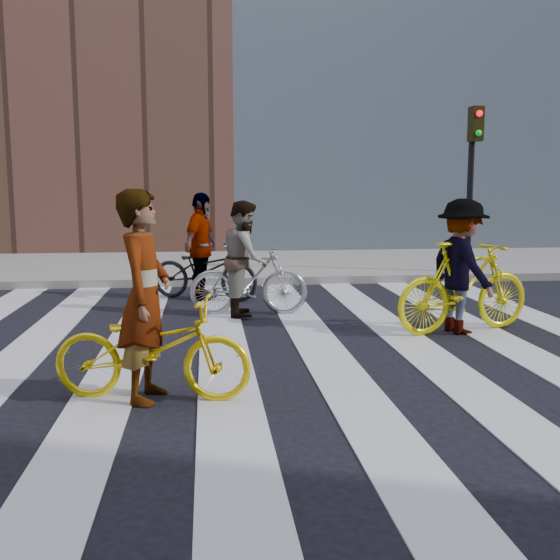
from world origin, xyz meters
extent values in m
plane|color=black|center=(0.00, 0.00, 0.00)|extent=(100.00, 100.00, 0.00)
cube|color=gray|center=(0.00, 7.50, 0.07)|extent=(100.00, 5.00, 0.15)
cube|color=silver|center=(-2.75, 0.00, 0.01)|extent=(0.55, 10.00, 0.01)
cube|color=silver|center=(-1.65, 0.00, 0.01)|extent=(0.55, 10.00, 0.01)
cube|color=silver|center=(-0.55, 0.00, 0.01)|extent=(0.55, 10.00, 0.01)
cube|color=silver|center=(0.55, 0.00, 0.01)|extent=(0.55, 10.00, 0.01)
cube|color=silver|center=(1.65, 0.00, 0.01)|extent=(0.55, 10.00, 0.01)
cube|color=silver|center=(2.75, 0.00, 0.01)|extent=(0.55, 10.00, 0.01)
cylinder|color=black|center=(4.40, 5.40, 1.60)|extent=(0.12, 0.12, 3.20)
cube|color=black|center=(4.40, 5.25, 3.00)|extent=(0.22, 0.28, 0.65)
sphere|color=red|center=(4.40, 5.10, 3.18)|extent=(0.12, 0.12, 0.12)
sphere|color=#0CCC26|center=(4.40, 5.10, 2.82)|extent=(0.12, 0.12, 0.12)
imported|color=yellow|center=(-1.21, -1.39, 0.45)|extent=(1.80, 0.92, 0.90)
imported|color=#A3A6AD|center=(-0.14, 2.26, 0.51)|extent=(1.71, 0.58, 1.01)
imported|color=yellow|center=(2.49, 0.82, 0.58)|extent=(2.00, 1.01, 1.16)
imported|color=black|center=(-0.77, 3.63, 0.48)|extent=(1.93, 1.32, 0.96)
imported|color=slate|center=(-1.26, -1.39, 0.91)|extent=(0.56, 0.74, 1.82)
imported|color=slate|center=(-0.19, 2.26, 0.82)|extent=(0.67, 0.83, 1.64)
imported|color=slate|center=(2.44, 0.82, 0.84)|extent=(0.88, 1.21, 1.68)
imported|color=slate|center=(-0.82, 3.63, 0.87)|extent=(0.80, 1.10, 1.73)
camera|label=1|loc=(-0.73, -6.98, 1.84)|focal=42.00mm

